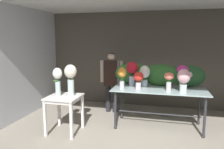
{
  "coord_description": "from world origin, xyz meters",
  "views": [
    {
      "loc": [
        0.54,
        -2.72,
        1.85
      ],
      "look_at": [
        -0.48,
        1.35,
        1.17
      ],
      "focal_mm": 34.28,
      "sensor_mm": 36.0,
      "label": 1
    }
  ],
  "objects": [
    {
      "name": "wall_left",
      "position": [
        -2.78,
        1.64,
        1.31
      ],
      "size": [
        0.12,
        3.39,
        2.61
      ],
      "primitive_type": "cube",
      "color": "silver",
      "rests_on": "ground"
    },
    {
      "name": "display_table_glass",
      "position": [
        0.44,
        1.76,
        0.71
      ],
      "size": [
        1.93,
        0.87,
        0.84
      ],
      "color": "#A8C2C5",
      "rests_on": "ground"
    },
    {
      "name": "vase_blush_hydrangea",
      "position": [
        0.91,
        1.55,
        1.11
      ],
      "size": [
        0.27,
        0.24,
        0.46
      ],
      "color": "silver",
      "rests_on": "display_table_glass"
    },
    {
      "name": "vase_magenta_tulips",
      "position": [
        0.9,
        1.89,
        1.17
      ],
      "size": [
        0.24,
        0.24,
        0.5
      ],
      "color": "silver",
      "rests_on": "display_table_glass"
    },
    {
      "name": "vase_ivory_dahlias",
      "position": [
        0.12,
        1.89,
        1.1
      ],
      "size": [
        0.23,
        0.23,
        0.46
      ],
      "color": "silver",
      "rests_on": "display_table_glass"
    },
    {
      "name": "vase_white_roses_tall",
      "position": [
        -1.51,
        1.03,
        1.08
      ],
      "size": [
        0.21,
        0.18,
        0.56
      ],
      "color": "silver",
      "rests_on": "side_table_white"
    },
    {
      "name": "foliage_backdrop",
      "position": [
        0.39,
        2.07,
        1.08
      ],
      "size": [
        1.96,
        0.26,
        0.49
      ],
      "color": "#387033",
      "rests_on": "display_table_glass"
    },
    {
      "name": "vase_scarlet_ranunculus",
      "position": [
        0.02,
        1.61,
        1.05
      ],
      "size": [
        0.21,
        0.21,
        0.36
      ],
      "color": "silver",
      "rests_on": "display_table_glass"
    },
    {
      "name": "vase_cream_lisianthus_tall",
      "position": [
        -1.26,
        1.09,
        1.13
      ],
      "size": [
        0.25,
        0.24,
        0.62
      ],
      "color": "silver",
      "rests_on": "side_table_white"
    },
    {
      "name": "wall_back",
      "position": [
        0.0,
        3.27,
        1.31
      ],
      "size": [
        5.56,
        0.12,
        2.61
      ],
      "primitive_type": "cube",
      "color": "#5B564C",
      "rests_on": "ground"
    },
    {
      "name": "florist",
      "position": [
        -0.77,
        2.45,
        0.94
      ],
      "size": [
        0.59,
        0.24,
        1.53
      ],
      "color": "#232328",
      "rests_on": "ground"
    },
    {
      "name": "ground_plane",
      "position": [
        0.0,
        1.64,
        0.0
      ],
      "size": [
        7.22,
        7.22,
        0.0
      ],
      "primitive_type": "plane",
      "color": "#9E9384"
    },
    {
      "name": "vase_coral_freesia",
      "position": [
        0.62,
        1.57,
        1.08
      ],
      "size": [
        0.19,
        0.19,
        0.38
      ],
      "color": "silver",
      "rests_on": "display_table_glass"
    },
    {
      "name": "side_table_white",
      "position": [
        -1.38,
        1.03,
        0.64
      ],
      "size": [
        0.62,
        0.64,
        0.75
      ],
      "color": "white",
      "rests_on": "ground"
    },
    {
      "name": "vase_crimson_roses",
      "position": [
        -0.16,
        1.89,
        1.17
      ],
      "size": [
        0.26,
        0.25,
        0.54
      ],
      "color": "silver",
      "rests_on": "display_table_glass"
    },
    {
      "name": "vase_sunset_carnations",
      "position": [
        -0.31,
        1.52,
        1.12
      ],
      "size": [
        0.19,
        0.18,
        0.46
      ],
      "color": "silver",
      "rests_on": "display_table_glass"
    }
  ]
}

